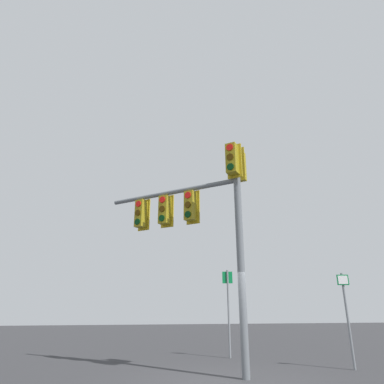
% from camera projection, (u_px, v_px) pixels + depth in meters
% --- Properties ---
extents(ground_plane, '(60.00, 60.00, 0.00)m').
position_uv_depth(ground_plane, '(220.00, 384.00, 7.55)').
color(ground_plane, '#2D2D30').
extents(signal_mast_assembly, '(3.37, 3.93, 6.15)m').
position_uv_depth(signal_mast_assembly, '(202.00, 208.00, 9.95)').
color(signal_mast_assembly, slate).
rests_on(signal_mast_assembly, ground).
extents(route_sign_primary, '(0.13, 0.33, 2.60)m').
position_uv_depth(route_sign_primary, '(347.00, 310.00, 9.72)').
color(route_sign_primary, slate).
rests_on(route_sign_primary, ground).
extents(route_sign_secondary, '(0.12, 0.37, 2.94)m').
position_uv_depth(route_sign_secondary, '(228.00, 302.00, 12.03)').
color(route_sign_secondary, slate).
rests_on(route_sign_secondary, ground).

